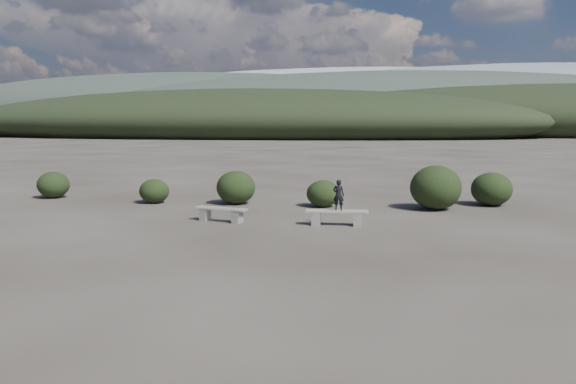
# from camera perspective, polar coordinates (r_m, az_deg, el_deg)

# --- Properties ---
(ground) EXTENTS (1200.00, 1200.00, 0.00)m
(ground) POSITION_cam_1_polar(r_m,az_deg,el_deg) (11.25, -6.63, -7.71)
(ground) COLOR #2F2A24
(ground) RESTS_ON ground
(bench_left) EXTENTS (1.64, 0.70, 0.40)m
(bench_left) POSITION_cam_1_polar(r_m,az_deg,el_deg) (16.30, -6.83, -2.16)
(bench_left) COLOR slate
(bench_left) RESTS_ON ground
(bench_right) EXTENTS (1.76, 0.48, 0.43)m
(bench_right) POSITION_cam_1_polar(r_m,az_deg,el_deg) (15.64, 4.98, -2.47)
(bench_right) COLOR slate
(bench_right) RESTS_ON ground
(seated_person) EXTENTS (0.33, 0.23, 0.85)m
(seated_person) POSITION_cam_1_polar(r_m,az_deg,el_deg) (15.55, 5.16, -0.30)
(seated_person) COLOR black
(seated_person) RESTS_ON bench_right
(shrub_a) EXTENTS (1.05, 1.05, 0.86)m
(shrub_a) POSITION_cam_1_polar(r_m,az_deg,el_deg) (20.38, -13.43, 0.09)
(shrub_a) COLOR black
(shrub_a) RESTS_ON ground
(shrub_b) EXTENTS (1.36, 1.36, 1.16)m
(shrub_b) POSITION_cam_1_polar(r_m,az_deg,el_deg) (19.67, -5.32, 0.46)
(shrub_b) COLOR black
(shrub_b) RESTS_ON ground
(shrub_c) EXTENTS (1.13, 1.13, 0.91)m
(shrub_c) POSITION_cam_1_polar(r_m,az_deg,el_deg) (18.98, 3.59, -0.16)
(shrub_c) COLOR black
(shrub_c) RESTS_ON ground
(shrub_d) EXTENTS (1.66, 1.66, 1.45)m
(shrub_d) POSITION_cam_1_polar(r_m,az_deg,el_deg) (18.97, 14.78, 0.44)
(shrub_d) COLOR black
(shrub_d) RESTS_ON ground
(shrub_e) EXTENTS (1.38, 1.38, 1.15)m
(shrub_e) POSITION_cam_1_polar(r_m,az_deg,el_deg) (20.42, 19.98, 0.28)
(shrub_e) COLOR black
(shrub_e) RESTS_ON ground
(shrub_f) EXTENTS (1.17, 1.17, 0.99)m
(shrub_f) POSITION_cam_1_polar(r_m,az_deg,el_deg) (22.95, -22.74, 0.68)
(shrub_f) COLOR black
(shrub_f) RESTS_ON ground
(mountain_ridges) EXTENTS (500.00, 400.00, 56.00)m
(mountain_ridges) POSITION_cam_1_polar(r_m,az_deg,el_deg) (349.69, 8.87, 8.44)
(mountain_ridges) COLOR black
(mountain_ridges) RESTS_ON ground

